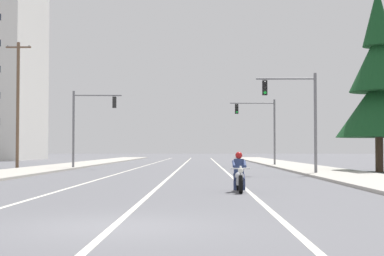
% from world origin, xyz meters
% --- Properties ---
extents(ground_plane, '(400.00, 400.00, 0.00)m').
position_xyz_m(ground_plane, '(0.00, 0.00, 0.00)').
color(ground_plane, '#5B5B60').
extents(lane_stripe_center, '(0.16, 100.00, 0.01)m').
position_xyz_m(lane_stripe_center, '(0.03, 45.00, 0.00)').
color(lane_stripe_center, beige).
rests_on(lane_stripe_center, ground).
extents(lane_stripe_left, '(0.16, 100.00, 0.01)m').
position_xyz_m(lane_stripe_left, '(-3.49, 45.00, 0.00)').
color(lane_stripe_left, beige).
rests_on(lane_stripe_left, ground).
extents(lane_stripe_right, '(0.16, 100.00, 0.01)m').
position_xyz_m(lane_stripe_right, '(3.54, 45.00, 0.00)').
color(lane_stripe_right, beige).
rests_on(lane_stripe_right, ground).
extents(sidewalk_kerb_right, '(4.40, 110.00, 0.14)m').
position_xyz_m(sidewalk_kerb_right, '(10.12, 40.00, 0.07)').
color(sidewalk_kerb_right, '#ADA89E').
rests_on(sidewalk_kerb_right, ground).
extents(sidewalk_kerb_left, '(4.40, 110.00, 0.14)m').
position_xyz_m(sidewalk_kerb_left, '(-10.12, 40.00, 0.07)').
color(sidewalk_kerb_left, '#ADA89E').
rests_on(sidewalk_kerb_left, ground).
extents(motorcycle_with_rider, '(0.70, 2.19, 1.46)m').
position_xyz_m(motorcycle_with_rider, '(3.18, 9.68, 0.59)').
color(motorcycle_with_rider, black).
rests_on(motorcycle_with_rider, ground).
extents(traffic_signal_near_right, '(3.69, 0.37, 6.20)m').
position_xyz_m(traffic_signal_near_right, '(7.73, 23.92, 4.02)').
color(traffic_signal_near_right, slate).
rests_on(traffic_signal_near_right, ground).
extents(traffic_signal_near_left, '(3.89, 0.50, 6.20)m').
position_xyz_m(traffic_signal_near_left, '(-7.26, 34.72, 4.03)').
color(traffic_signal_near_left, slate).
rests_on(traffic_signal_near_left, ground).
extents(traffic_signal_mid_right, '(4.24, 0.57, 6.20)m').
position_xyz_m(traffic_signal_mid_right, '(7.45, 42.78, 4.06)').
color(traffic_signal_mid_right, slate).
rests_on(traffic_signal_mid_right, ground).
extents(utility_pole_left_near, '(2.08, 0.26, 10.36)m').
position_xyz_m(utility_pole_left_near, '(-13.24, 36.08, 5.39)').
color(utility_pole_left_near, brown).
rests_on(utility_pole_left_near, ground).
extents(conifer_tree_right_verge_near, '(5.81, 5.81, 12.80)m').
position_xyz_m(conifer_tree_right_verge_near, '(13.97, 28.52, 5.87)').
color(conifer_tree_right_verge_near, '#423023').
rests_on(conifer_tree_right_verge_near, ground).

